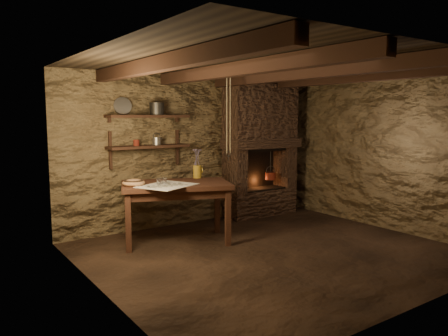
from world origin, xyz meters
TOP-DOWN VIEW (x-y plane):
  - floor at (0.00, 0.00)m, footprint 4.50×4.50m
  - back_wall at (0.00, 2.00)m, footprint 4.50×0.04m
  - front_wall at (0.00, -2.00)m, footprint 4.50×0.04m
  - left_wall at (-2.25, 0.00)m, footprint 0.04×4.00m
  - right_wall at (2.25, 0.00)m, footprint 0.04×4.00m
  - ceiling at (0.00, 0.00)m, footprint 4.50×4.00m
  - beam_far_left at (-1.50, 0.00)m, footprint 0.14×3.95m
  - beam_mid_left at (-0.50, 0.00)m, footprint 0.14×3.95m
  - beam_mid_right at (0.50, 0.00)m, footprint 0.14×3.95m
  - beam_far_right at (1.50, 0.00)m, footprint 0.14×3.95m
  - shelf_lower at (-0.85, 1.84)m, footprint 1.25×0.30m
  - shelf_upper at (-0.85, 1.84)m, footprint 1.25×0.30m
  - hearth at (1.25, 1.77)m, footprint 1.43×0.51m
  - work_table at (-0.79, 1.13)m, footprint 1.67×1.32m
  - linen_cloth at (-1.01, 0.96)m, footprint 0.87×0.80m
  - pewter_cutlery_row at (-1.01, 0.94)m, footprint 0.63×0.45m
  - drinking_glasses at (-0.99, 1.09)m, footprint 0.23×0.07m
  - stoneware_jug at (-0.29, 1.36)m, footprint 0.14×0.13m
  - wooden_bowl at (-1.37, 1.22)m, footprint 0.38×0.38m
  - iron_stockpot at (-0.71, 1.84)m, footprint 0.25×0.25m
  - tin_pan at (-1.21, 1.94)m, footprint 0.28×0.17m
  - small_kettle at (-0.72, 1.84)m, footprint 0.20×0.17m
  - rusty_tin at (-1.05, 1.84)m, footprint 0.10×0.10m
  - red_pot at (1.45, 1.72)m, footprint 0.21×0.20m
  - hanging_ropes at (0.05, 1.05)m, footprint 0.08×0.08m

SIDE VIEW (x-z plane):
  - floor at x=0.00m, z-range 0.00..0.00m
  - work_table at x=-0.79m, z-range 0.03..0.87m
  - red_pot at x=1.45m, z-range 0.43..0.97m
  - linen_cloth at x=-1.01m, z-range 0.84..0.85m
  - pewter_cutlery_row at x=-1.01m, z-range 0.85..0.86m
  - wooden_bowl at x=-1.37m, z-range 0.82..0.93m
  - drinking_glasses at x=-0.99m, z-range 0.85..0.94m
  - stoneware_jug at x=-0.29m, z-range 0.81..1.24m
  - back_wall at x=0.00m, z-range 0.00..2.40m
  - front_wall at x=0.00m, z-range 0.00..2.40m
  - left_wall at x=-2.25m, z-range 0.00..2.40m
  - right_wall at x=2.25m, z-range 0.00..2.40m
  - hearth at x=1.25m, z-range 0.08..2.38m
  - shelf_lower at x=-0.85m, z-range 1.28..1.32m
  - rusty_tin at x=-1.05m, z-range 1.32..1.41m
  - small_kettle at x=-0.72m, z-range 1.29..1.47m
  - shelf_upper at x=-0.85m, z-range 1.73..1.77m
  - hanging_ropes at x=0.05m, z-range 1.20..2.40m
  - iron_stockpot at x=-0.71m, z-range 1.77..1.93m
  - tin_pan at x=-1.21m, z-range 1.77..2.03m
  - beam_far_left at x=-1.50m, z-range 2.23..2.39m
  - beam_mid_left at x=-0.50m, z-range 2.23..2.39m
  - beam_mid_right at x=0.50m, z-range 2.23..2.39m
  - beam_far_right at x=1.50m, z-range 2.23..2.39m
  - ceiling at x=0.00m, z-range 2.38..2.42m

